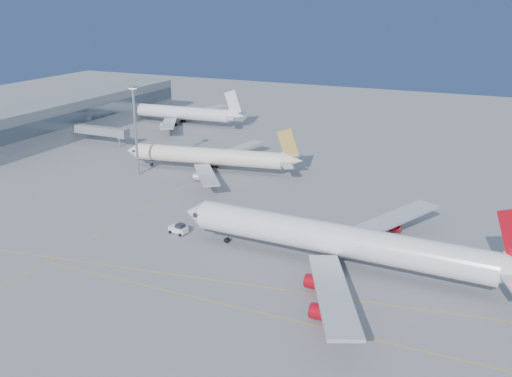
% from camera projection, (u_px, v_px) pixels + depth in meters
% --- Properties ---
extents(ground, '(500.00, 500.00, 0.00)m').
position_uv_depth(ground, '(247.00, 270.00, 116.22)').
color(ground, slate).
rests_on(ground, ground).
extents(terminal, '(18.40, 110.00, 15.00)m').
position_uv_depth(terminal, '(80.00, 114.00, 231.97)').
color(terminal, gray).
rests_on(terminal, ground).
extents(jet_bridge, '(23.60, 3.60, 6.90)m').
position_uv_depth(jet_bridge, '(103.00, 131.00, 212.99)').
color(jet_bridge, gray).
rests_on(jet_bridge, ground).
extents(taxiway_lines, '(118.86, 140.00, 0.02)m').
position_uv_depth(taxiway_lines, '(200.00, 246.00, 127.42)').
color(taxiway_lines, '#D5A10B').
rests_on(taxiway_lines, ground).
extents(airliner_virgin, '(75.67, 68.00, 18.68)m').
position_uv_depth(airliner_virgin, '(344.00, 242.00, 115.94)').
color(airliner_virgin, white).
rests_on(airliner_virgin, ground).
extents(airliner_etihad, '(58.82, 53.75, 15.39)m').
position_uv_depth(airliner_etihad, '(212.00, 157.00, 180.98)').
color(airliner_etihad, silver).
rests_on(airliner_etihad, ground).
extents(airliner_third, '(61.35, 56.50, 16.46)m').
position_uv_depth(airliner_third, '(179.00, 113.00, 247.62)').
color(airliner_third, white).
rests_on(airliner_third, ground).
extents(pushback_tug, '(4.71, 3.31, 2.48)m').
position_uv_depth(pushback_tug, '(179.00, 229.00, 133.87)').
color(pushback_tug, white).
rests_on(pushback_tug, ground).
extents(light_mast, '(2.39, 2.39, 27.68)m').
position_uv_depth(light_mast, '(135.00, 123.00, 173.35)').
color(light_mast, gray).
rests_on(light_mast, ground).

